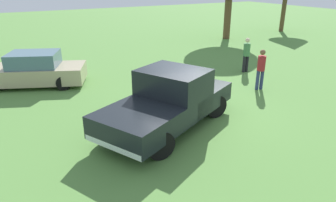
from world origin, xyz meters
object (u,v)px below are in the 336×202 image
sedan_near (32,71)px  pickup_truck (170,99)px  person_bystander (246,53)px  person_visitor (261,67)px  traffic_cone (184,74)px

sedan_near → pickup_truck: bearing=139.9°
pickup_truck → person_bystander: 7.13m
pickup_truck → person_visitor: size_ratio=3.13×
person_visitor → traffic_cone: size_ratio=3.07×
pickup_truck → sedan_near: pickup_truck is taller
sedan_near → person_bystander: person_bystander is taller
pickup_truck → sedan_near: size_ratio=1.09×
sedan_near → person_bystander: 9.93m
traffic_cone → person_bystander: bearing=173.8°
person_visitor → person_bystander: bearing=-17.0°
sedan_near → person_visitor: size_ratio=2.86×
pickup_truck → person_visitor: bearing=167.5°
person_visitor → traffic_cone: person_visitor is taller
sedan_near → traffic_cone: 6.63m
traffic_cone → sedan_near: bearing=-23.0°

